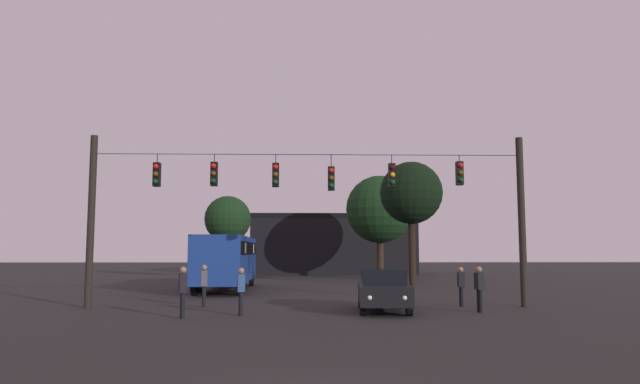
{
  "coord_description": "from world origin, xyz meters",
  "views": [
    {
      "loc": [
        -0.13,
        -8.59,
        2.19
      ],
      "look_at": [
        0.54,
        17.68,
        4.89
      ],
      "focal_mm": 32.52,
      "sensor_mm": 36.0,
      "label": 1
    }
  ],
  "objects_px": {
    "city_bus": "(227,257)",
    "car_near_right": "(383,289)",
    "tree_behind_building": "(411,194)",
    "pedestrian_crossing_left": "(183,289)",
    "tree_right_far": "(228,219)",
    "pedestrian_crossing_right": "(479,286)",
    "pedestrian_crossing_center": "(204,283)",
    "tree_left_silhouette": "(380,210)",
    "pedestrian_near_bus": "(241,289)",
    "pedestrian_trailing": "(461,284)"
  },
  "relations": [
    {
      "from": "car_near_right",
      "to": "tree_right_far",
      "type": "relative_size",
      "value": 0.66
    },
    {
      "from": "city_bus",
      "to": "pedestrian_near_bus",
      "type": "relative_size",
      "value": 6.79
    },
    {
      "from": "city_bus",
      "to": "pedestrian_crossing_center",
      "type": "relative_size",
      "value": 6.66
    },
    {
      "from": "pedestrian_crossing_left",
      "to": "pedestrian_crossing_center",
      "type": "xyz_separation_m",
      "value": [
        0.03,
        3.86,
        -0.02
      ]
    },
    {
      "from": "pedestrian_crossing_right",
      "to": "pedestrian_near_bus",
      "type": "bearing_deg",
      "value": -174.26
    },
    {
      "from": "pedestrian_trailing",
      "to": "pedestrian_crossing_center",
      "type": "bearing_deg",
      "value": -179.85
    },
    {
      "from": "tree_left_silhouette",
      "to": "tree_behind_building",
      "type": "height_order",
      "value": "tree_left_silhouette"
    },
    {
      "from": "pedestrian_crossing_left",
      "to": "pedestrian_crossing_right",
      "type": "relative_size",
      "value": 1.03
    },
    {
      "from": "pedestrian_crossing_left",
      "to": "pedestrian_crossing_center",
      "type": "height_order",
      "value": "pedestrian_crossing_left"
    },
    {
      "from": "pedestrian_crossing_left",
      "to": "pedestrian_crossing_right",
      "type": "height_order",
      "value": "pedestrian_crossing_left"
    },
    {
      "from": "pedestrian_crossing_center",
      "to": "pedestrian_near_bus",
      "type": "xyz_separation_m",
      "value": [
        1.8,
        -3.05,
        -0.02
      ]
    },
    {
      "from": "car_near_right",
      "to": "pedestrian_crossing_right",
      "type": "xyz_separation_m",
      "value": [
        3.44,
        -0.44,
        0.13
      ]
    },
    {
      "from": "pedestrian_crossing_left",
      "to": "pedestrian_trailing",
      "type": "height_order",
      "value": "pedestrian_crossing_left"
    },
    {
      "from": "car_near_right",
      "to": "pedestrian_near_bus",
      "type": "xyz_separation_m",
      "value": [
        -5.08,
        -1.3,
        0.12
      ]
    },
    {
      "from": "pedestrian_crossing_center",
      "to": "tree_left_silhouette",
      "type": "bearing_deg",
      "value": 66.46
    },
    {
      "from": "city_bus",
      "to": "car_near_right",
      "type": "distance_m",
      "value": 14.14
    },
    {
      "from": "pedestrian_crossing_left",
      "to": "tree_right_far",
      "type": "height_order",
      "value": "tree_right_far"
    },
    {
      "from": "car_near_right",
      "to": "tree_left_silhouette",
      "type": "height_order",
      "value": "tree_left_silhouette"
    },
    {
      "from": "pedestrian_crossing_center",
      "to": "pedestrian_crossing_right",
      "type": "bearing_deg",
      "value": -12.04
    },
    {
      "from": "pedestrian_crossing_right",
      "to": "pedestrian_trailing",
      "type": "bearing_deg",
      "value": 91.7
    },
    {
      "from": "car_near_right",
      "to": "pedestrian_crossing_right",
      "type": "bearing_deg",
      "value": -7.31
    },
    {
      "from": "car_near_right",
      "to": "pedestrian_near_bus",
      "type": "distance_m",
      "value": 5.24
    },
    {
      "from": "city_bus",
      "to": "car_near_right",
      "type": "height_order",
      "value": "city_bus"
    },
    {
      "from": "pedestrian_crossing_center",
      "to": "pedestrian_trailing",
      "type": "relative_size",
      "value": 1.06
    },
    {
      "from": "city_bus",
      "to": "tree_behind_building",
      "type": "xyz_separation_m",
      "value": [
        11.25,
        3.2,
        4.01
      ]
    },
    {
      "from": "pedestrian_trailing",
      "to": "tree_left_silhouette",
      "type": "height_order",
      "value": "tree_left_silhouette"
    },
    {
      "from": "pedestrian_crossing_right",
      "to": "tree_right_far",
      "type": "bearing_deg",
      "value": 115.51
    },
    {
      "from": "pedestrian_crossing_right",
      "to": "tree_left_silhouette",
      "type": "height_order",
      "value": "tree_left_silhouette"
    },
    {
      "from": "pedestrian_trailing",
      "to": "tree_right_far",
      "type": "bearing_deg",
      "value": 117.4
    },
    {
      "from": "pedestrian_crossing_right",
      "to": "pedestrian_trailing",
      "type": "distance_m",
      "value": 2.23
    },
    {
      "from": "pedestrian_crossing_left",
      "to": "pedestrian_near_bus",
      "type": "bearing_deg",
      "value": 23.7
    },
    {
      "from": "pedestrian_near_bus",
      "to": "tree_left_silhouette",
      "type": "distance_m",
      "value": 27.61
    },
    {
      "from": "pedestrian_trailing",
      "to": "tree_left_silhouette",
      "type": "xyz_separation_m",
      "value": [
        -0.27,
        22.88,
        4.65
      ]
    },
    {
      "from": "city_bus",
      "to": "car_near_right",
      "type": "bearing_deg",
      "value": -58.6
    },
    {
      "from": "city_bus",
      "to": "tree_behind_building",
      "type": "distance_m",
      "value": 12.37
    },
    {
      "from": "pedestrian_crossing_left",
      "to": "pedestrian_crossing_right",
      "type": "xyz_separation_m",
      "value": [
        10.34,
        1.66,
        -0.03
      ]
    },
    {
      "from": "pedestrian_crossing_right",
      "to": "pedestrian_crossing_left",
      "type": "bearing_deg",
      "value": -170.9
    },
    {
      "from": "pedestrian_crossing_left",
      "to": "tree_behind_building",
      "type": "height_order",
      "value": "tree_behind_building"
    },
    {
      "from": "city_bus",
      "to": "tree_left_silhouette",
      "type": "distance_m",
      "value": 16.8
    },
    {
      "from": "pedestrian_crossing_left",
      "to": "pedestrian_near_bus",
      "type": "xyz_separation_m",
      "value": [
        1.83,
        0.8,
        -0.04
      ]
    },
    {
      "from": "pedestrian_crossing_left",
      "to": "pedestrian_crossing_center",
      "type": "distance_m",
      "value": 3.86
    },
    {
      "from": "pedestrian_near_bus",
      "to": "car_near_right",
      "type": "bearing_deg",
      "value": 14.31
    },
    {
      "from": "pedestrian_crossing_center",
      "to": "tree_left_silhouette",
      "type": "distance_m",
      "value": 25.41
    },
    {
      "from": "pedestrian_crossing_right",
      "to": "pedestrian_crossing_center",
      "type": "bearing_deg",
      "value": 167.96
    },
    {
      "from": "tree_behind_building",
      "to": "pedestrian_crossing_right",
      "type": "bearing_deg",
      "value": -91.73
    },
    {
      "from": "pedestrian_near_bus",
      "to": "tree_right_far",
      "type": "bearing_deg",
      "value": 98.61
    },
    {
      "from": "pedestrian_crossing_center",
      "to": "pedestrian_trailing",
      "type": "height_order",
      "value": "pedestrian_crossing_center"
    },
    {
      "from": "pedestrian_crossing_right",
      "to": "tree_behind_building",
      "type": "distance_m",
      "value": 16.44
    },
    {
      "from": "tree_behind_building",
      "to": "pedestrian_near_bus",
      "type": "bearing_deg",
      "value": -118.54
    },
    {
      "from": "pedestrian_crossing_right",
      "to": "tree_right_far",
      "type": "height_order",
      "value": "tree_right_far"
    }
  ]
}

